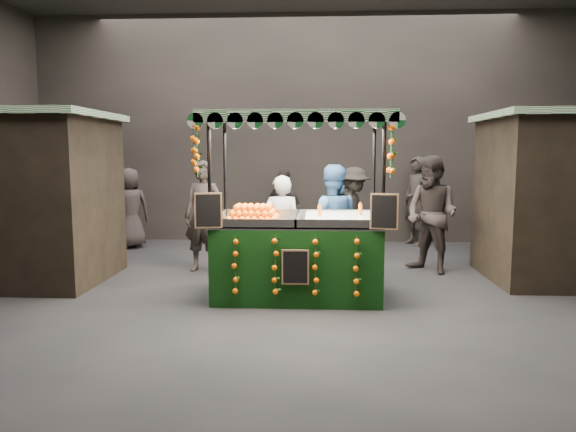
{
  "coord_description": "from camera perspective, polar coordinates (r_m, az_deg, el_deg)",
  "views": [
    {
      "loc": [
        0.29,
        -7.0,
        1.99
      ],
      "look_at": [
        -0.12,
        0.64,
        1.08
      ],
      "focal_mm": 33.52,
      "sensor_mm": 36.0,
      "label": 1
    }
  ],
  "objects": [
    {
      "name": "ground",
      "position": [
        7.28,
        0.71,
        -9.09
      ],
      "size": [
        12.0,
        12.0,
        0.0
      ],
      "primitive_type": "plane",
      "color": "black",
      "rests_on": "ground"
    },
    {
      "name": "market_hall",
      "position": [
        7.14,
        0.75,
        18.01
      ],
      "size": [
        12.1,
        10.1,
        5.05
      ],
      "color": "black",
      "rests_on": "ground"
    },
    {
      "name": "neighbour_stall_left",
      "position": [
        9.3,
        -27.22,
        1.82
      ],
      "size": [
        3.0,
        2.2,
        2.6
      ],
      "color": "black",
      "rests_on": "ground"
    },
    {
      "name": "juice_stall",
      "position": [
        7.33,
        1.03,
        -2.71
      ],
      "size": [
        2.59,
        1.52,
        2.51
      ],
      "color": "black",
      "rests_on": "ground"
    },
    {
      "name": "vendor_grey",
      "position": [
        8.37,
        -0.68,
        -1.26
      ],
      "size": [
        0.61,
        0.41,
        1.64
      ],
      "rotation": [
        0.0,
        0.0,
        3.17
      ],
      "color": "gray",
      "rests_on": "ground"
    },
    {
      "name": "vendor_blue",
      "position": [
        8.3,
        4.62,
        -0.78
      ],
      "size": [
        0.89,
        0.7,
        1.81
      ],
      "rotation": [
        0.0,
        0.0,
        3.12
      ],
      "color": "navy",
      "rests_on": "ground"
    },
    {
      "name": "shopper_0",
      "position": [
        9.06,
        -8.95,
        -0.03
      ],
      "size": [
        0.76,
        0.58,
        1.86
      ],
      "rotation": [
        0.0,
        0.0,
        -0.21
      ],
      "color": "#2B2523",
      "rests_on": "ground"
    },
    {
      "name": "shopper_1",
      "position": [
        9.16,
        15.0,
        0.16
      ],
      "size": [
        1.18,
        1.19,
        1.94
      ],
      "rotation": [
        0.0,
        0.0,
        -0.85
      ],
      "color": "#2D2624",
      "rests_on": "ground"
    },
    {
      "name": "shopper_2",
      "position": [
        10.94,
        -0.4,
        0.65
      ],
      "size": [
        1.0,
        0.92,
        1.65
      ],
      "rotation": [
        0.0,
        0.0,
        2.46
      ],
      "color": "black",
      "rests_on": "ground"
    },
    {
      "name": "shopper_3",
      "position": [
        10.47,
        6.99,
        0.5
      ],
      "size": [
        1.15,
        1.27,
        1.71
      ],
      "rotation": [
        0.0,
        0.0,
        0.96
      ],
      "color": "black",
      "rests_on": "ground"
    },
    {
      "name": "shopper_4",
      "position": [
        11.64,
        -16.46,
        0.81
      ],
      "size": [
        0.98,
        0.9,
        1.68
      ],
      "rotation": [
        0.0,
        0.0,
        3.74
      ],
      "color": "#2A2422",
      "rests_on": "ground"
    },
    {
      "name": "shopper_5",
      "position": [
        11.1,
        21.46,
        0.18
      ],
      "size": [
        1.02,
        1.56,
        1.61
      ],
      "rotation": [
        0.0,
        0.0,
        1.97
      ],
      "color": "black",
      "rests_on": "ground"
    },
    {
      "name": "shopper_6",
      "position": [
        11.84,
        13.4,
        1.56
      ],
      "size": [
        0.72,
        0.83,
        1.91
      ],
      "rotation": [
        0.0,
        0.0,
        -1.1
      ],
      "color": "black",
      "rests_on": "ground"
    },
    {
      "name": "shopper_7",
      "position": [
        10.29,
        27.22,
        -0.36
      ],
      "size": [
        0.74,
        0.66,
        1.69
      ],
      "rotation": [
        0.0,
        0.0,
        -2.61
      ],
      "color": "black",
      "rests_on": "ground"
    }
  ]
}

